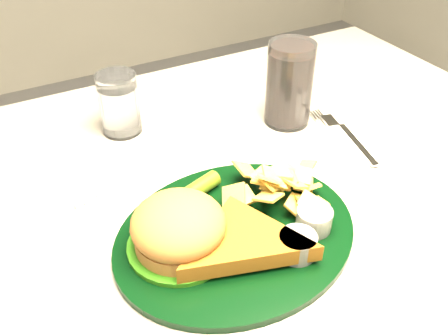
# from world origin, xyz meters

# --- Properties ---
(dinner_plate) EXTENTS (0.36, 0.32, 0.07)m
(dinner_plate) POSITION_xyz_m (-0.02, -0.10, 0.79)
(dinner_plate) COLOR black
(dinner_plate) RESTS_ON table
(water_glass) EXTENTS (0.08, 0.08, 0.10)m
(water_glass) POSITION_xyz_m (-0.06, 0.21, 0.80)
(water_glass) COLOR white
(water_glass) RESTS_ON table
(cola_glass) EXTENTS (0.08, 0.08, 0.14)m
(cola_glass) POSITION_xyz_m (0.20, 0.11, 0.82)
(cola_glass) COLOR black
(cola_glass) RESTS_ON table
(fork_napkin) EXTENTS (0.15, 0.18, 0.01)m
(fork_napkin) POSITION_xyz_m (0.25, -0.00, 0.76)
(fork_napkin) COLOR white
(fork_napkin) RESTS_ON table
(wrapped_straw) EXTENTS (0.22, 0.15, 0.01)m
(wrapped_straw) POSITION_xyz_m (-0.09, 0.10, 0.75)
(wrapped_straw) COLOR white
(wrapped_straw) RESTS_ON table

